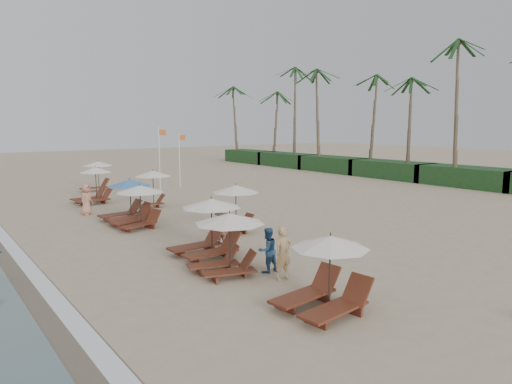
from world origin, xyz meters
TOP-DOWN VIEW (x-y plane):
  - ground at (0.00, 0.00)m, footprint 160.00×160.00m
  - foam_line at (-11.20, 10.00)m, footprint 0.50×140.00m
  - shrub_hedge at (22.00, 14.50)m, footprint 3.20×53.00m
  - palm_row at (21.91, 15.40)m, footprint 7.00×52.00m
  - lounger_station_0 at (-5.59, -4.11)m, footprint 2.68×2.17m
  - lounger_station_1 at (-5.96, 0.10)m, footprint 2.56×2.39m
  - lounger_station_2 at (-5.40, 2.38)m, footprint 2.75×2.31m
  - lounger_station_3 at (-5.61, 8.67)m, footprint 2.66×2.38m
  - lounger_station_4 at (-5.45, 10.50)m, footprint 2.74×2.26m
  - lounger_station_5 at (-5.12, 17.16)m, footprint 2.58×2.15m
  - inland_station_0 at (-2.41, 4.84)m, footprint 2.67×2.24m
  - inland_station_1 at (-2.62, 13.53)m, footprint 2.52×2.24m
  - inland_station_2 at (-3.06, 22.71)m, footprint 2.75×2.24m
  - beachgoer_near at (-4.78, -1.51)m, footprint 0.65×0.43m
  - beachgoer_mid_a at (-4.70, -0.59)m, footprint 0.77×0.61m
  - beachgoer_mid_b at (-4.23, 3.06)m, footprint 1.14×1.18m
  - beachgoer_far_b at (-6.57, 13.47)m, footprint 1.01×0.95m
  - flag_pole_near at (0.09, 18.12)m, footprint 0.60×0.08m
  - flag_pole_far at (2.89, 20.45)m, footprint 0.60×0.08m

SIDE VIEW (x-z plane):
  - ground at x=0.00m, z-range 0.00..0.00m
  - foam_line at x=-11.20m, z-range 0.00..0.02m
  - beachgoer_mid_a at x=-4.70m, z-range 0.00..1.55m
  - shrub_hedge at x=22.00m, z-range 0.00..1.60m
  - beachgoer_mid_b at x=-4.23m, z-range 0.00..1.61m
  - beachgoer_far_b at x=-6.57m, z-range 0.00..1.74m
  - beachgoer_near at x=-4.78m, z-range 0.00..1.78m
  - lounger_station_0 at x=-5.59m, z-range -0.08..1.98m
  - lounger_station_5 at x=-5.12m, z-range -0.15..2.16m
  - lounger_station_4 at x=-5.45m, z-range -0.07..2.10m
  - lounger_station_2 at x=-5.40m, z-range -0.06..2.15m
  - lounger_station_3 at x=-5.61m, z-range 0.04..2.12m
  - lounger_station_1 at x=-5.96m, z-range 0.13..2.20m
  - inland_station_2 at x=-3.06m, z-range 0.23..2.46m
  - inland_station_0 at x=-2.41m, z-range 0.27..2.50m
  - inland_station_1 at x=-2.62m, z-range 0.38..2.61m
  - flag_pole_far at x=2.89m, z-range 0.24..4.62m
  - flag_pole_near at x=0.09m, z-range 0.25..5.10m
  - palm_row at x=21.91m, z-range 3.76..16.06m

